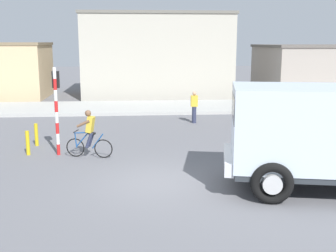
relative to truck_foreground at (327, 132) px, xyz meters
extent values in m
plane|color=slate|center=(-4.51, 0.95, -1.67)|extent=(120.00, 120.00, 0.00)
cube|color=#ADADA8|center=(-4.51, 15.01, -1.59)|extent=(80.00, 5.00, 0.16)
cube|color=silver|center=(0.03, -0.01, 0.13)|extent=(5.60, 3.50, 2.20)
cube|color=#2D3338|center=(0.03, -0.01, -1.05)|extent=(5.48, 3.43, 0.16)
cube|color=silver|center=(-2.61, 0.54, -0.87)|extent=(0.71, 2.37, 0.36)
cube|color=black|center=(-2.47, 0.51, 0.63)|extent=(0.55, 2.11, 0.70)
torus|color=black|center=(-1.81, -0.94, -1.12)|extent=(1.13, 0.46, 1.10)
cylinder|color=beige|center=(-1.81, -0.94, -1.12)|extent=(0.55, 0.39, 0.50)
torus|color=black|center=(-1.29, 1.57, -1.12)|extent=(1.13, 0.46, 1.10)
cylinder|color=beige|center=(-1.29, 1.57, -1.12)|extent=(0.55, 0.39, 0.50)
torus|color=black|center=(-7.41, 4.06, -1.33)|extent=(0.67, 0.20, 0.68)
torus|color=black|center=(-6.39, 3.81, -1.33)|extent=(0.67, 0.20, 0.68)
cylinder|color=#1E4C8C|center=(-7.07, 3.98, -0.76)|extent=(0.59, 0.18, 0.09)
cylinder|color=#1E4C8C|center=(-7.13, 3.99, -1.01)|extent=(0.50, 0.16, 0.57)
cylinder|color=#1E4C8C|center=(-6.59, 3.86, -1.06)|extent=(0.44, 0.15, 0.57)
cylinder|color=#1E4C8C|center=(-7.39, 4.05, -1.03)|extent=(0.10, 0.06, 0.59)
cylinder|color=black|center=(-7.36, 4.05, -0.72)|extent=(0.15, 0.49, 0.03)
cube|color=black|center=(-6.78, 3.91, -0.79)|extent=(0.26, 0.17, 0.06)
cube|color=gold|center=(-6.83, 3.92, -0.46)|extent=(0.36, 0.38, 0.59)
sphere|color=brown|center=(-6.90, 3.94, -0.06)|extent=(0.22, 0.22, 0.22)
cylinder|color=#2D334C|center=(-6.89, 3.83, -1.02)|extent=(0.32, 0.19, 0.57)
cylinder|color=brown|center=(-7.07, 3.81, -0.41)|extent=(0.50, 0.20, 0.29)
cylinder|color=#2D334C|center=(-6.84, 4.02, -1.02)|extent=(0.32, 0.19, 0.57)
cylinder|color=brown|center=(-6.99, 4.12, -0.41)|extent=(0.50, 0.20, 0.29)
cylinder|color=red|center=(-8.07, 4.37, -1.47)|extent=(0.12, 0.12, 0.40)
cylinder|color=white|center=(-8.07, 4.37, -1.07)|extent=(0.12, 0.12, 0.40)
cylinder|color=red|center=(-8.07, 4.37, -0.67)|extent=(0.12, 0.12, 0.40)
cylinder|color=white|center=(-8.07, 4.37, -0.27)|extent=(0.12, 0.12, 0.40)
cylinder|color=red|center=(-8.07, 4.37, 0.13)|extent=(0.12, 0.12, 0.40)
cylinder|color=white|center=(-8.07, 4.37, 0.53)|extent=(0.12, 0.12, 0.40)
cylinder|color=red|center=(-8.07, 4.37, 0.93)|extent=(0.12, 0.12, 0.40)
cylinder|color=white|center=(-8.07, 4.37, 1.33)|extent=(0.12, 0.12, 0.40)
cube|color=black|center=(-8.07, 4.55, 1.08)|extent=(0.24, 0.20, 0.60)
sphere|color=red|center=(-8.07, 4.67, 1.08)|extent=(0.14, 0.14, 0.14)
cube|color=red|center=(3.88, 9.24, -1.02)|extent=(4.30, 2.64, 0.70)
cube|color=black|center=(4.03, 9.20, -0.37)|extent=(2.49, 1.94, 0.60)
cylinder|color=black|center=(2.47, 8.72, -1.37)|extent=(0.63, 0.32, 0.60)
cylinder|color=black|center=(2.89, 10.37, -1.37)|extent=(0.63, 0.32, 0.60)
cylinder|color=#2D334C|center=(-2.22, 10.10, -1.24)|extent=(0.22, 0.22, 0.85)
cube|color=gold|center=(-2.22, 10.10, -0.54)|extent=(0.34, 0.22, 0.56)
sphere|color=tan|center=(-2.22, 10.10, -0.15)|extent=(0.20, 0.20, 0.20)
cylinder|color=gold|center=(-9.18, 4.45, -1.22)|extent=(0.14, 0.14, 0.90)
cylinder|color=gold|center=(-9.18, 5.85, -1.22)|extent=(0.14, 0.14, 0.90)
cube|color=#B2AD9E|center=(-3.50, 22.09, 1.32)|extent=(10.87, 7.29, 5.98)
cube|color=slate|center=(-3.50, 22.09, 4.41)|extent=(11.09, 7.43, 0.20)
cube|color=#9E9389|center=(9.78, 21.34, 0.16)|extent=(9.74, 7.53, 3.66)
cube|color=#5E5852|center=(9.78, 21.34, 2.10)|extent=(9.93, 7.68, 0.20)
camera|label=1|loc=(-5.28, -10.85, 2.42)|focal=44.89mm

